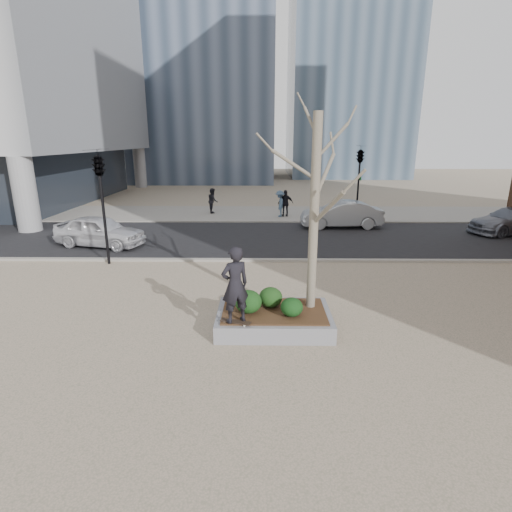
{
  "coord_description": "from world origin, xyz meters",
  "views": [
    {
      "loc": [
        0.66,
        -9.73,
        4.84
      ],
      "look_at": [
        0.5,
        2.0,
        1.4
      ],
      "focal_mm": 28.0,
      "sensor_mm": 36.0,
      "label": 1
    }
  ],
  "objects_px": {
    "skateboarder": "(235,285)",
    "police_car": "(100,231)",
    "planter": "(274,319)",
    "skateboard": "(236,323)"
  },
  "relations": [
    {
      "from": "planter",
      "to": "skateboarder",
      "type": "xyz_separation_m",
      "value": [
        -0.97,
        -0.75,
        1.26
      ]
    },
    {
      "from": "planter",
      "to": "skateboarder",
      "type": "distance_m",
      "value": 1.75
    },
    {
      "from": "skateboarder",
      "to": "police_car",
      "type": "bearing_deg",
      "value": -79.22
    },
    {
      "from": "police_car",
      "to": "skateboarder",
      "type": "bearing_deg",
      "value": -128.36
    },
    {
      "from": "planter",
      "to": "police_car",
      "type": "distance_m",
      "value": 11.46
    },
    {
      "from": "skateboarder",
      "to": "police_car",
      "type": "relative_size",
      "value": 0.45
    },
    {
      "from": "planter",
      "to": "skateboarder",
      "type": "relative_size",
      "value": 1.57
    },
    {
      "from": "skateboard",
      "to": "police_car",
      "type": "height_order",
      "value": "police_car"
    },
    {
      "from": "skateboard",
      "to": "skateboarder",
      "type": "height_order",
      "value": "skateboarder"
    },
    {
      "from": "planter",
      "to": "police_car",
      "type": "bearing_deg",
      "value": 133.47
    }
  ]
}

